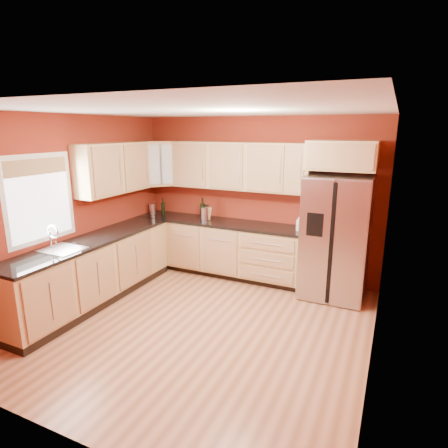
{
  "coord_description": "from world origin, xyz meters",
  "views": [
    {
      "loc": [
        2.06,
        -3.73,
        2.4
      ],
      "look_at": [
        -0.08,
        0.9,
        1.1
      ],
      "focal_mm": 30.0,
      "sensor_mm": 36.0,
      "label": 1
    }
  ],
  "objects": [
    {
      "name": "floor",
      "position": [
        0.0,
        0.0,
        0.0
      ],
      "size": [
        4.0,
        4.0,
        0.0
      ],
      "primitive_type": "plane",
      "color": "#925838",
      "rests_on": "ground"
    },
    {
      "name": "countertop_left",
      "position": [
        -1.69,
        0.0,
        0.9
      ],
      "size": [
        0.62,
        2.8,
        0.04
      ],
      "primitive_type": "cube",
      "color": "black",
      "rests_on": "base_cabinets_left"
    },
    {
      "name": "refrigerator",
      "position": [
        1.35,
        1.62,
        0.89
      ],
      "size": [
        0.9,
        0.75,
        1.78
      ],
      "primitive_type": "cube",
      "color": "silver",
      "rests_on": "floor"
    },
    {
      "name": "wall_front",
      "position": [
        0.0,
        -2.0,
        1.3
      ],
      "size": [
        4.0,
        0.04,
        2.6
      ],
      "primitive_type": "cube",
      "color": "maroon",
      "rests_on": "floor"
    },
    {
      "name": "sink_faucet",
      "position": [
        -1.69,
        -0.5,
        1.07
      ],
      "size": [
        0.5,
        0.42,
        0.3
      ],
      "primitive_type": null,
      "color": "white",
      "rests_on": "countertop_left"
    },
    {
      "name": "base_cabinets_back",
      "position": [
        -0.55,
        1.7,
        0.44
      ],
      "size": [
        2.9,
        0.6,
        0.88
      ],
      "primitive_type": "cube",
      "color": "tan",
      "rests_on": "floor"
    },
    {
      "name": "canister_left",
      "position": [
        -1.85,
        1.68,
        1.01
      ],
      "size": [
        0.15,
        0.15,
        0.19
      ],
      "primitive_type": "cylinder",
      "rotation": [
        0.0,
        0.0,
        0.41
      ],
      "color": "silver",
      "rests_on": "countertop_back"
    },
    {
      "name": "upper_cabinets_back",
      "position": [
        -0.25,
        1.83,
        1.83
      ],
      "size": [
        2.3,
        0.33,
        0.75
      ],
      "primitive_type": "cube",
      "color": "tan",
      "rests_on": "wall_back"
    },
    {
      "name": "wall_right",
      "position": [
        2.0,
        0.0,
        1.3
      ],
      "size": [
        0.04,
        4.0,
        2.6
      ],
      "primitive_type": "cube",
      "color": "maroon",
      "rests_on": "floor"
    },
    {
      "name": "wine_bottle_a",
      "position": [
        -0.85,
        1.7,
        1.1
      ],
      "size": [
        0.09,
        0.09,
        0.37
      ],
      "primitive_type": null,
      "rotation": [
        0.0,
        0.0,
        -0.08
      ],
      "color": "black",
      "rests_on": "countertop_back"
    },
    {
      "name": "over_fridge_cabinet",
      "position": [
        1.35,
        1.7,
        2.05
      ],
      "size": [
        0.92,
        0.6,
        0.4
      ],
      "primitive_type": "cube",
      "color": "tan",
      "rests_on": "wall_back"
    },
    {
      "name": "upper_cabinets_left",
      "position": [
        -1.83,
        0.72,
        1.83
      ],
      "size": [
        0.33,
        1.35,
        0.75
      ],
      "primitive_type": "cube",
      "color": "tan",
      "rests_on": "wall_left"
    },
    {
      "name": "canister_right",
      "position": [
        -0.79,
        1.67,
        1.03
      ],
      "size": [
        0.16,
        0.16,
        0.21
      ],
      "primitive_type": "cylinder",
      "rotation": [
        0.0,
        0.0,
        0.2
      ],
      "color": "silver",
      "rests_on": "countertop_back"
    },
    {
      "name": "soap_dispenser",
      "position": [
        0.8,
        1.65,
        1.02
      ],
      "size": [
        0.08,
        0.08,
        0.21
      ],
      "primitive_type": "cylinder",
      "rotation": [
        0.0,
        0.0,
        0.17
      ],
      "color": "white",
      "rests_on": "countertop_back"
    },
    {
      "name": "countertop_back",
      "position": [
        -0.55,
        1.69,
        0.9
      ],
      "size": [
        2.9,
        0.62,
        0.04
      ],
      "primitive_type": "cube",
      "color": "black",
      "rests_on": "base_cabinets_back"
    },
    {
      "name": "ceiling",
      "position": [
        0.0,
        0.0,
        2.6
      ],
      "size": [
        4.0,
        4.0,
        0.0
      ],
      "primitive_type": "plane",
      "color": "silver",
      "rests_on": "wall_back"
    },
    {
      "name": "window",
      "position": [
        -1.98,
        -0.5,
        1.55
      ],
      "size": [
        0.03,
        0.9,
        1.0
      ],
      "primitive_type": "cube",
      "color": "white",
      "rests_on": "wall_left"
    },
    {
      "name": "corner_upper_cabinet",
      "position": [
        -1.67,
        1.67,
        1.83
      ],
      "size": [
        0.67,
        0.67,
        0.75
      ],
      "primitive_type": "cube",
      "rotation": [
        0.0,
        0.0,
        0.79
      ],
      "color": "tan",
      "rests_on": "wall_back"
    },
    {
      "name": "wine_bottle_b",
      "position": [
        -1.66,
        1.73,
        1.07
      ],
      "size": [
        0.09,
        0.09,
        0.3
      ],
      "primitive_type": null,
      "rotation": [
        0.0,
        0.0,
        0.39
      ],
      "color": "black",
      "rests_on": "countertop_back"
    },
    {
      "name": "wall_left",
      "position": [
        -2.0,
        0.0,
        1.3
      ],
      "size": [
        0.04,
        4.0,
        2.6
      ],
      "primitive_type": "cube",
      "color": "maroon",
      "rests_on": "floor"
    },
    {
      "name": "base_cabinets_left",
      "position": [
        -1.7,
        0.0,
        0.44
      ],
      "size": [
        0.6,
        2.8,
        0.88
      ],
      "primitive_type": "cube",
      "color": "tan",
      "rests_on": "floor"
    },
    {
      "name": "wall_back",
      "position": [
        0.0,
        2.0,
        1.3
      ],
      "size": [
        4.0,
        0.04,
        2.6
      ],
      "primitive_type": "cube",
      "color": "maroon",
      "rests_on": "floor"
    },
    {
      "name": "knife_block",
      "position": [
        -0.78,
        1.72,
        1.03
      ],
      "size": [
        0.14,
        0.13,
        0.21
      ],
      "primitive_type": "cube",
      "rotation": [
        0.0,
        0.0,
        -0.44
      ],
      "color": "tan",
      "rests_on": "countertop_back"
    }
  ]
}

